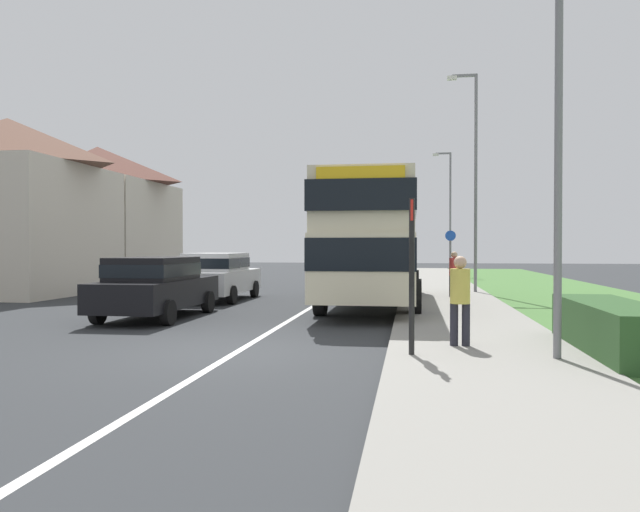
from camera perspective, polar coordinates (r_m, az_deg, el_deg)
ground_plane at (r=10.93m, az=-7.65°, el=-8.78°), size 120.00×120.00×0.00m
lane_marking_centre at (r=18.69m, az=-0.79°, el=-4.75°), size 0.14×60.00×0.01m
pavement_near_side at (r=16.49m, az=12.67°, el=-5.32°), size 3.20×68.00×0.12m
grass_verge_seaward at (r=17.35m, az=27.04°, el=-5.16°), size 6.00×68.00×0.08m
roadside_hedge at (r=11.28m, az=25.58°, el=-6.24°), size 1.10×4.00×0.90m
double_decker_bus at (r=19.09m, az=5.04°, el=1.79°), size 2.80×10.60×3.70m
parked_car_black at (r=16.27m, az=-14.94°, el=-2.55°), size 1.94×4.57×1.56m
parked_car_white at (r=21.25m, az=-9.44°, el=-1.68°), size 1.99×4.55×1.62m
pedestrian_at_stop at (r=10.90m, az=12.83°, el=-3.65°), size 0.34×0.34×1.67m
pedestrian_walking_away at (r=21.52m, az=12.31°, el=-1.44°), size 0.34×0.34×1.67m
bus_stop_sign at (r=9.86m, az=8.49°, el=-0.83°), size 0.09×0.52×2.60m
cycle_route_sign at (r=26.56m, az=11.97°, el=-0.03°), size 0.44×0.08×2.52m
street_lamp_near at (r=10.34m, az=20.63°, el=14.25°), size 1.14×0.20×7.37m
street_lamp_mid at (r=24.33m, az=13.99°, el=7.74°), size 1.14×0.20×8.39m
street_lamp_far at (r=38.83m, az=11.81°, el=4.58°), size 1.14×0.20×7.63m
house_terrace_far_side at (r=29.63m, az=-23.04°, el=3.83°), size 6.26×13.59×6.80m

